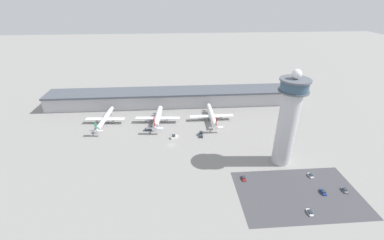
# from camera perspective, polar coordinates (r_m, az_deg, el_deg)

# --- Properties ---
(ground_plane) EXTENTS (1000.00, 1000.00, 0.00)m
(ground_plane) POSITION_cam_1_polar(r_m,az_deg,el_deg) (177.98, -4.58, -5.56)
(ground_plane) COLOR gray
(terminal_building) EXTENTS (219.85, 25.00, 13.69)m
(terminal_building) POSITION_cam_1_polar(r_m,az_deg,el_deg) (237.26, -4.70, 5.02)
(terminal_building) COLOR #B2B2B7
(terminal_building) RESTS_ON ground
(control_tower) EXTENTS (16.56, 16.56, 58.65)m
(control_tower) POSITION_cam_1_polar(r_m,az_deg,el_deg) (156.37, 20.60, 0.31)
(control_tower) COLOR #BCBCC1
(control_tower) RESTS_ON ground
(parking_lot_surface) EXTENTS (64.00, 40.00, 0.01)m
(parking_lot_surface) POSITION_cam_1_polar(r_m,az_deg,el_deg) (150.76, 22.57, -14.90)
(parking_lot_surface) COLOR #424247
(parking_lot_surface) RESTS_ON ground
(airplane_gate_alpha) EXTENTS (31.08, 41.06, 11.51)m
(airplane_gate_alpha) POSITION_cam_1_polar(r_m,az_deg,el_deg) (214.17, -18.83, 0.23)
(airplane_gate_alpha) COLOR white
(airplane_gate_alpha) RESTS_ON ground
(airplane_gate_bravo) EXTENTS (35.54, 37.90, 13.98)m
(airplane_gate_bravo) POSITION_cam_1_polar(r_m,az_deg,el_deg) (205.53, -7.65, 0.48)
(airplane_gate_bravo) COLOR silver
(airplane_gate_bravo) RESTS_ON ground
(airplane_gate_charlie) EXTENTS (35.42, 41.84, 12.37)m
(airplane_gate_charlie) POSITION_cam_1_polar(r_m,az_deg,el_deg) (208.30, 4.44, 0.92)
(airplane_gate_charlie) COLOR white
(airplane_gate_charlie) RESTS_ON ground
(service_truck_catering) EXTENTS (6.11, 4.24, 2.91)m
(service_truck_catering) POSITION_cam_1_polar(r_m,az_deg,el_deg) (185.07, -3.94, -3.77)
(service_truck_catering) COLOR black
(service_truck_catering) RESTS_ON ground
(service_truck_fuel) EXTENTS (2.84, 7.62, 3.00)m
(service_truck_fuel) POSITION_cam_1_polar(r_m,az_deg,el_deg) (187.89, 2.03, -3.20)
(service_truck_fuel) COLOR black
(service_truck_fuel) RESTS_ON ground
(service_truck_baggage) EXTENTS (8.21, 3.29, 3.07)m
(service_truck_baggage) POSITION_cam_1_polar(r_m,az_deg,el_deg) (196.64, -9.27, -2.08)
(service_truck_baggage) COLOR black
(service_truck_baggage) RESTS_ON ground
(car_maroon_suv) EXTENTS (1.89, 4.67, 1.40)m
(car_maroon_suv) POSITION_cam_1_polar(r_m,az_deg,el_deg) (151.30, 11.41, -12.56)
(car_maroon_suv) COLOR black
(car_maroon_suv) RESTS_ON ground
(car_white_wagon) EXTENTS (1.87, 4.42, 1.52)m
(car_white_wagon) POSITION_cam_1_polar(r_m,az_deg,el_deg) (164.85, 24.84, -11.13)
(car_white_wagon) COLOR black
(car_white_wagon) RESTS_ON ground
(car_silver_sedan) EXTENTS (1.99, 4.55, 1.40)m
(car_silver_sedan) POSITION_cam_1_polar(r_m,az_deg,el_deg) (162.87, 30.79, -13.24)
(car_silver_sedan) COLOR black
(car_silver_sedan) RESTS_ON ground
(car_navy_sedan) EXTENTS (1.83, 4.65, 1.38)m
(car_navy_sedan) POSITION_cam_1_polar(r_m,az_deg,el_deg) (142.00, 24.70, -18.17)
(car_navy_sedan) COLOR black
(car_navy_sedan) RESTS_ON ground
(car_green_van) EXTENTS (1.90, 4.64, 1.59)m
(car_green_van) POSITION_cam_1_polar(r_m,az_deg,el_deg) (156.08, 27.09, -14.07)
(car_green_van) COLOR black
(car_green_van) RESTS_ON ground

